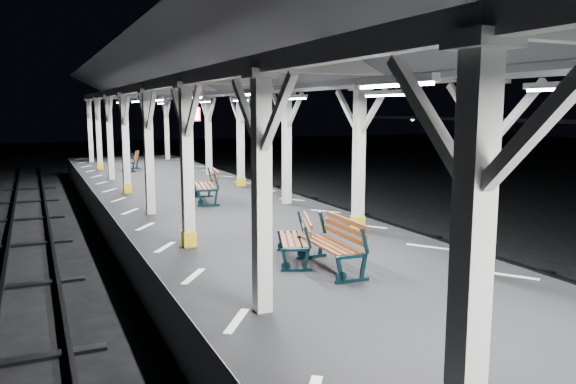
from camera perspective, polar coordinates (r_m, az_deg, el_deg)
ground at (r=10.86m, az=3.42°, el=-12.03°), size 120.00×120.00×0.00m
platform at (r=10.70m, az=3.44°, el=-9.52°), size 6.00×50.00×1.00m
hazard_stripes_left at (r=9.69m, az=-9.59°, el=-8.44°), size 1.00×48.00×0.01m
hazard_stripes_right at (r=11.87m, az=14.02°, el=-5.42°), size 1.00×48.00×0.01m
track_left at (r=9.72m, az=-24.64°, el=-14.86°), size 2.20×60.00×0.16m
track_right at (r=13.79m, az=22.29°, el=-7.83°), size 2.20×60.00×0.16m
canopy at (r=10.19m, az=3.69°, el=12.71°), size 5.40×49.00×4.65m
bench_near at (r=10.42m, az=1.01°, el=-4.67°), size 1.04×1.59×0.81m
bench_mid at (r=9.90m, az=4.84°, el=-5.10°), size 0.71×1.70×0.90m
bench_far at (r=17.14m, az=-8.06°, el=0.74°), size 0.98×1.88×0.97m
bench_extra at (r=26.46m, az=-15.50°, el=3.12°), size 1.01×1.71×0.88m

